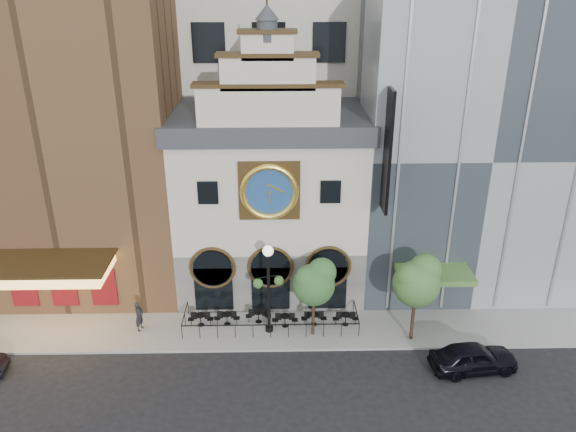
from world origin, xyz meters
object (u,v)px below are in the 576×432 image
(pedestrian, at_px, (139,316))
(tree_left, at_px, (315,281))
(bistro_0, at_px, (201,319))
(bistro_5, at_px, (346,318))
(bistro_4, at_px, (314,318))
(bistro_2, at_px, (258,316))
(car_right, at_px, (473,358))
(bistro_3, at_px, (285,320))
(tree_right, at_px, (417,280))
(bistro_1, at_px, (227,318))
(lamppost, at_px, (268,280))

(pedestrian, distance_m, tree_left, 10.95)
(bistro_0, height_order, bistro_5, same)
(bistro_4, bearing_deg, bistro_2, 174.21)
(bistro_2, distance_m, car_right, 12.86)
(bistro_0, xyz_separation_m, tree_left, (6.94, -1.01, 3.17))
(bistro_0, distance_m, bistro_3, 5.22)
(bistro_2, relative_size, bistro_4, 1.00)
(bistro_3, relative_size, car_right, 0.33)
(bistro_0, distance_m, tree_right, 13.36)
(bistro_1, height_order, bistro_2, same)
(bistro_2, height_order, car_right, car_right)
(car_right, bearing_deg, bistro_1, 65.31)
(bistro_3, bearing_deg, car_right, -21.97)
(bistro_1, bearing_deg, bistro_2, 6.12)
(bistro_0, bearing_deg, bistro_3, -2.26)
(bistro_4, relative_size, car_right, 0.33)
(bistro_2, bearing_deg, bistro_1, -173.88)
(lamppost, distance_m, tree_left, 2.72)
(car_right, height_order, lamppost, lamppost)
(pedestrian, bearing_deg, lamppost, -75.53)
(bistro_5, bearing_deg, tree_left, -156.88)
(bistro_0, height_order, bistro_4, same)
(bistro_2, xyz_separation_m, bistro_3, (1.65, -0.48, 0.00))
(pedestrian, xyz_separation_m, lamppost, (7.90, -0.30, 2.63))
(car_right, xyz_separation_m, tree_left, (-8.61, 3.37, 2.97))
(bistro_1, relative_size, pedestrian, 0.83)
(bistro_4, distance_m, lamppost, 4.21)
(bistro_0, xyz_separation_m, bistro_2, (3.56, 0.27, 0.00))
(lamppost, height_order, tree_right, lamppost)
(bistro_1, height_order, tree_left, tree_left)
(bistro_5, bearing_deg, bistro_4, 178.21)
(bistro_3, height_order, bistro_4, same)
(bistro_4, xyz_separation_m, tree_left, (-0.08, -0.93, 3.17))
(bistro_4, distance_m, tree_right, 6.94)
(bistro_5, bearing_deg, bistro_2, 175.65)
(bistro_0, xyz_separation_m, bistro_3, (5.22, -0.21, 0.00))
(bistro_3, bearing_deg, bistro_4, 4.10)
(bistro_4, height_order, lamppost, lamppost)
(bistro_4, relative_size, tree_right, 0.29)
(bistro_1, distance_m, bistro_3, 3.61)
(car_right, distance_m, tree_right, 5.15)
(bistro_2, xyz_separation_m, bistro_5, (5.41, -0.41, 0.00))
(bistro_3, height_order, tree_left, tree_left)
(bistro_0, bearing_deg, pedestrian, -174.25)
(bistro_1, bearing_deg, lamppost, -15.53)
(car_right, relative_size, tree_right, 0.88)
(bistro_3, distance_m, car_right, 11.15)
(pedestrian, relative_size, tree_left, 0.39)
(tree_right, bearing_deg, bistro_1, 171.59)
(bistro_0, height_order, bistro_2, same)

